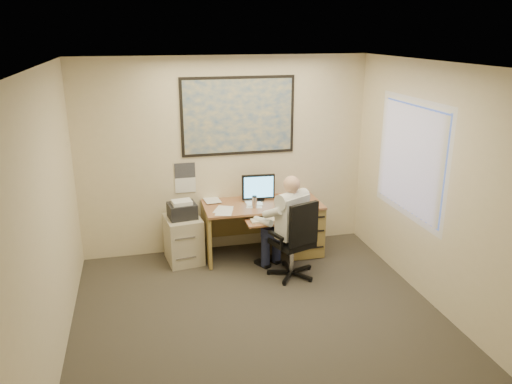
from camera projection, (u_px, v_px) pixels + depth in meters
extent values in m
cube|color=#37332B|center=(266.00, 332.00, 5.21)|extent=(4.00, 4.50, 0.00)
cube|color=white|center=(268.00, 67.00, 4.37)|extent=(4.00, 4.50, 0.00)
cube|color=beige|center=(226.00, 156.00, 6.87)|extent=(4.00, 0.00, 2.70)
cube|color=beige|center=(372.00, 350.00, 2.71)|extent=(4.00, 0.00, 2.70)
cube|color=beige|center=(45.00, 230.00, 4.35)|extent=(0.00, 4.50, 2.70)
cube|color=beige|center=(451.00, 196.00, 5.24)|extent=(0.00, 4.50, 2.70)
cube|color=#A16945|center=(262.00, 205.00, 6.81)|extent=(1.60, 0.75, 0.03)
cube|color=#A78944|center=(302.00, 226.00, 7.06)|extent=(0.45, 0.70, 0.70)
cube|color=#A78944|center=(207.00, 235.00, 6.76)|extent=(0.04, 0.70, 0.70)
cube|color=#A78944|center=(256.00, 215.00, 7.22)|extent=(1.55, 0.03, 0.55)
cylinder|color=black|center=(258.00, 199.00, 6.94)|extent=(0.18, 0.18, 0.02)
cube|color=black|center=(258.00, 187.00, 6.86)|extent=(0.46, 0.07, 0.34)
cube|color=#5DC1FF|center=(259.00, 187.00, 6.84)|extent=(0.41, 0.03, 0.29)
cube|color=#A16945|center=(267.00, 222.00, 6.41)|extent=(0.55, 0.30, 0.02)
cube|color=beige|center=(267.00, 220.00, 6.40)|extent=(0.43, 0.14, 0.02)
cube|color=black|center=(295.00, 197.00, 6.99)|extent=(0.23, 0.21, 0.05)
cylinder|color=silver|center=(254.00, 202.00, 6.62)|extent=(0.07, 0.07, 0.15)
cylinder|color=white|center=(248.00, 196.00, 6.95)|extent=(0.09, 0.09, 0.11)
cube|color=white|center=(230.00, 205.00, 6.70)|extent=(0.60, 0.56, 0.02)
cube|color=#1E4C93|center=(238.00, 116.00, 6.72)|extent=(1.56, 0.03, 1.06)
cube|color=white|center=(185.00, 178.00, 6.82)|extent=(0.28, 0.01, 0.42)
cube|color=beige|center=(184.00, 239.00, 6.74)|extent=(0.52, 0.59, 0.63)
cube|color=black|center=(182.00, 211.00, 6.61)|extent=(0.40, 0.36, 0.20)
cube|color=white|center=(182.00, 202.00, 6.55)|extent=(0.28, 0.23, 0.05)
cylinder|color=silver|center=(292.00, 258.00, 6.36)|extent=(0.06, 0.06, 0.39)
cube|color=black|center=(292.00, 242.00, 6.29)|extent=(0.57, 0.57, 0.07)
cube|color=black|center=(292.00, 225.00, 5.98)|extent=(0.40, 0.19, 0.53)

